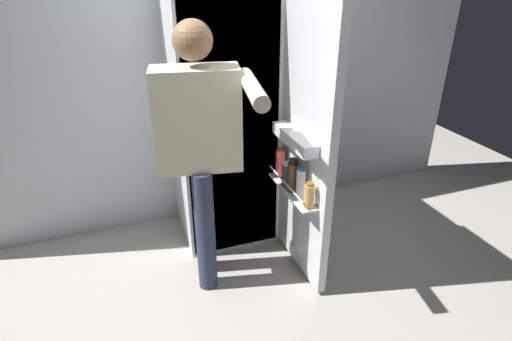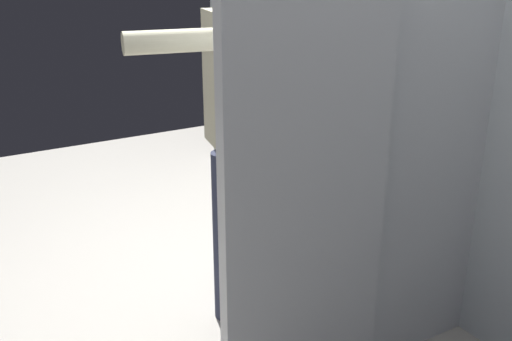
% 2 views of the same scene
% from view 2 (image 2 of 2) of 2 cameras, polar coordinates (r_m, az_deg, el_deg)
% --- Properties ---
extents(kitchen_wall, '(4.40, 0.10, 2.42)m').
position_cam_2_polar(kitchen_wall, '(2.73, 17.66, 11.05)').
color(kitchen_wall, silver).
rests_on(kitchen_wall, ground_plane).
extents(refrigerator, '(0.71, 1.22, 1.80)m').
position_cam_2_polar(refrigerator, '(2.50, 11.22, 3.48)').
color(refrigerator, silver).
rests_on(refrigerator, ground_plane).
extents(person, '(0.57, 0.83, 1.63)m').
position_cam_2_polar(person, '(2.46, -1.19, 5.70)').
color(person, '#2D334C').
rests_on(person, ground_plane).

